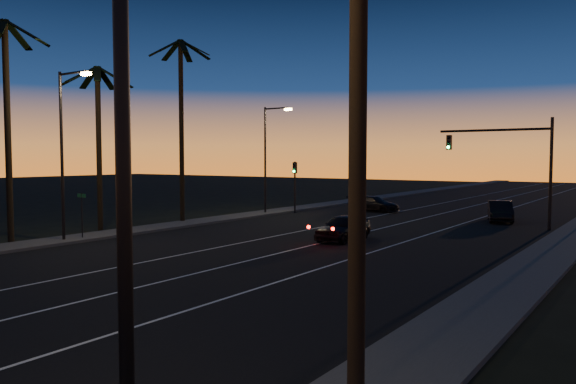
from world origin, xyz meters
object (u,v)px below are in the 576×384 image
Objects in this scene: signal_mast at (511,153)px; lead_car at (343,227)px; utility_pole at (358,104)px; cross_car at (374,204)px; right_car at (500,211)px.

signal_mast reaches higher than lead_car.
utility_pole is 1.41× the size of signal_mast.
utility_pole is 22.25m from lead_car.
signal_mast is at bearing -22.40° from cross_car.
signal_mast reaches higher than cross_car.
right_car is at bearing 113.13° from signal_mast.
utility_pole is 2.20× the size of cross_car.
signal_mast is (-4.46, 29.99, -0.53)m from utility_pole.
cross_car is at bearing 110.10° from lead_car.
lead_car is 1.03× the size of cross_car.
lead_car reaches higher than cross_car.
utility_pole is at bearing -80.06° from right_car.
utility_pole reaches higher than right_car.
utility_pole is at bearing -64.79° from cross_car.
right_car is at bearing 71.16° from lead_car.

